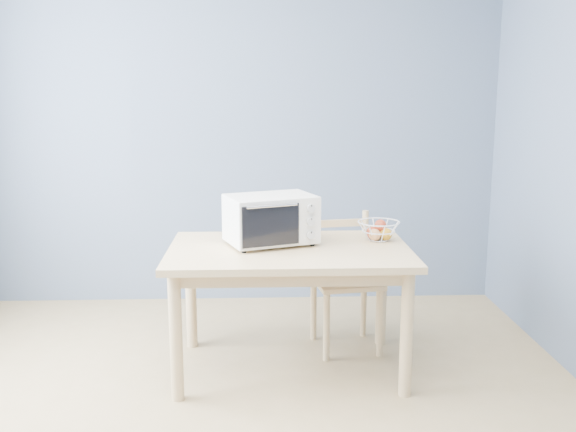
{
  "coord_description": "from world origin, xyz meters",
  "views": [
    {
      "loc": [
        0.18,
        -2.71,
        1.65
      ],
      "look_at": [
        0.33,
        0.94,
        0.93
      ],
      "focal_mm": 40.0,
      "sensor_mm": 36.0,
      "label": 1
    }
  ],
  "objects_px": {
    "fruit_basket": "(378,230)",
    "dining_chair": "(345,282)",
    "dining_table": "(289,265)",
    "toaster_oven": "(268,219)"
  },
  "relations": [
    {
      "from": "dining_table",
      "to": "dining_chair",
      "type": "relative_size",
      "value": 1.61
    },
    {
      "from": "toaster_oven",
      "to": "fruit_basket",
      "type": "bearing_deg",
      "value": -13.73
    },
    {
      "from": "fruit_basket",
      "to": "dining_chair",
      "type": "distance_m",
      "value": 0.46
    },
    {
      "from": "fruit_basket",
      "to": "dining_chair",
      "type": "relative_size",
      "value": 0.33
    },
    {
      "from": "dining_table",
      "to": "fruit_basket",
      "type": "height_order",
      "value": "fruit_basket"
    },
    {
      "from": "fruit_basket",
      "to": "dining_table",
      "type": "bearing_deg",
      "value": -163.77
    },
    {
      "from": "dining_table",
      "to": "fruit_basket",
      "type": "relative_size",
      "value": 4.89
    },
    {
      "from": "dining_chair",
      "to": "dining_table",
      "type": "bearing_deg",
      "value": -145.74
    },
    {
      "from": "toaster_oven",
      "to": "dining_chair",
      "type": "xyz_separation_m",
      "value": [
        0.5,
        0.27,
        -0.48
      ]
    },
    {
      "from": "fruit_basket",
      "to": "dining_chair",
      "type": "bearing_deg",
      "value": 132.67
    }
  ]
}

